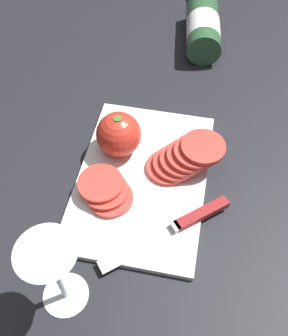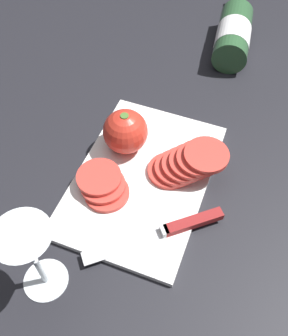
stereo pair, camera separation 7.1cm
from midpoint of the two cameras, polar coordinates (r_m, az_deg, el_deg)
ground_plane at (r=0.78m, az=4.10°, el=1.79°), size 3.00×3.00×0.00m
cutting_board at (r=0.74m, az=2.74°, el=-1.84°), size 0.35×0.24×0.01m
wine_bottle at (r=1.03m, az=14.93°, el=18.35°), size 0.31×0.10×0.08m
wine_glass at (r=0.56m, az=-12.82°, el=-11.84°), size 0.08×0.08×0.16m
whole_tomato at (r=0.74m, az=-0.00°, el=5.13°), size 0.09×0.09×0.09m
knife at (r=0.68m, az=8.08°, el=-8.68°), size 0.18×0.20×0.01m
tomato_slice_stack_near at (r=0.71m, az=-3.16°, el=-2.67°), size 0.10×0.10×0.03m
tomato_slice_stack_far at (r=0.73m, az=9.10°, el=0.53°), size 0.11×0.14×0.05m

